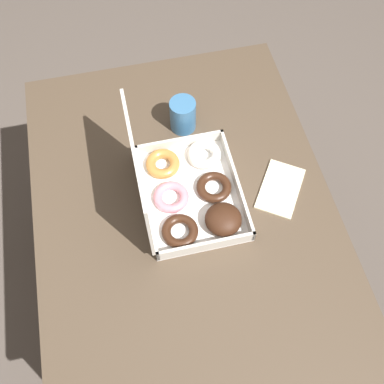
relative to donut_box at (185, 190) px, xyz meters
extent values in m
plane|color=#564C44|center=(-0.04, 0.01, -0.78)|extent=(8.00, 8.00, 0.00)
cube|color=#4C3D2D|center=(-0.04, 0.01, -0.06)|extent=(1.11, 0.80, 0.03)
cylinder|color=#4C3D2D|center=(0.47, -0.34, -0.43)|extent=(0.06, 0.06, 0.71)
cylinder|color=#4C3D2D|center=(0.47, 0.36, -0.43)|extent=(0.06, 0.06, 0.71)
cube|color=white|center=(0.01, -0.02, -0.04)|extent=(0.33, 0.25, 0.01)
cube|color=beige|center=(0.01, -0.14, -0.02)|extent=(0.33, 0.01, 0.04)
cube|color=beige|center=(0.01, 0.10, -0.02)|extent=(0.33, 0.01, 0.04)
cube|color=beige|center=(-0.15, -0.02, -0.02)|extent=(0.01, 0.25, 0.04)
cube|color=beige|center=(0.17, -0.02, -0.02)|extent=(0.01, 0.25, 0.04)
cube|color=beige|center=(0.01, 0.11, 0.11)|extent=(0.33, 0.01, 0.23)
ellipsoid|color=#381E11|center=(-0.10, -0.08, -0.01)|extent=(0.10, 0.10, 0.05)
torus|color=#381E11|center=(0.01, -0.08, -0.03)|extent=(0.10, 0.10, 0.02)
torus|color=white|center=(0.12, -0.08, -0.03)|extent=(0.10, 0.10, 0.03)
torus|color=#381E11|center=(-0.10, 0.04, -0.03)|extent=(0.10, 0.10, 0.02)
torus|color=pink|center=(0.00, 0.04, -0.03)|extent=(0.10, 0.10, 0.02)
torus|color=#B77A38|center=(0.11, 0.04, -0.03)|extent=(0.10, 0.10, 0.03)
cylinder|color=teal|center=(0.24, -0.05, 0.00)|extent=(0.07, 0.07, 0.10)
cylinder|color=black|center=(0.24, -0.05, 0.05)|extent=(0.06, 0.06, 0.01)
cube|color=beige|center=(-0.03, -0.26, -0.04)|extent=(0.19, 0.17, 0.01)
camera|label=1|loc=(-0.56, 0.11, 1.02)|focal=42.00mm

